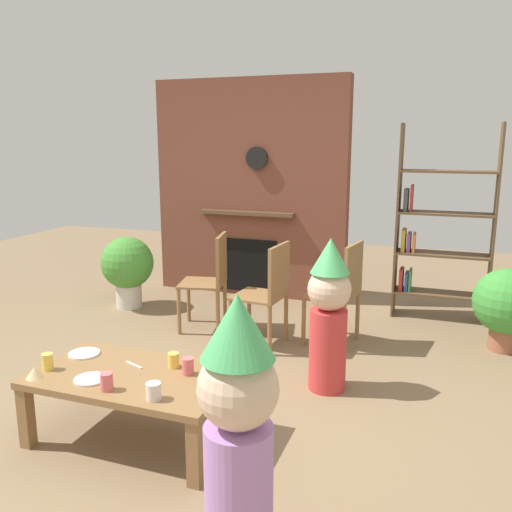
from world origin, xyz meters
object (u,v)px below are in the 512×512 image
(birthday_cake_slice, at_px, (35,372))
(coffee_table, at_px, (134,383))
(paper_cup_far_left, at_px, (188,366))
(paper_cup_near_right, at_px, (174,360))
(dining_chair_middle, at_px, (269,289))
(paper_cup_center, at_px, (107,382))
(child_in_pink, at_px, (329,311))
(bookshelf, at_px, (437,232))
(potted_plant_short, at_px, (127,266))
(potted_plant_tall, at_px, (507,304))
(paper_cup_near_left, at_px, (48,362))
(paper_plate_rear, at_px, (84,353))
(dining_chair_right, at_px, (342,288))
(paper_plate_front, at_px, (90,379))
(child_with_cone_hat, at_px, (238,428))
(paper_cup_far_right, at_px, (154,391))
(dining_chair_left, at_px, (212,276))

(birthday_cake_slice, bearing_deg, coffee_table, 26.00)
(paper_cup_far_left, bearing_deg, paper_cup_near_right, 154.56)
(birthday_cake_slice, bearing_deg, dining_chair_middle, 67.31)
(paper_cup_center, relative_size, child_in_pink, 0.09)
(bookshelf, bearing_deg, potted_plant_short, -166.30)
(paper_cup_far_left, bearing_deg, potted_plant_tall, 48.64)
(paper_cup_near_left, relative_size, paper_cup_near_right, 1.12)
(coffee_table, relative_size, paper_cup_center, 11.90)
(paper_plate_rear, relative_size, potted_plant_tall, 0.28)
(paper_cup_near_left, distance_m, paper_cup_near_right, 0.74)
(coffee_table, distance_m, paper_plate_rear, 0.47)
(paper_plate_rear, xyz_separation_m, birthday_cake_slice, (-0.05, -0.38, 0.03))
(paper_cup_near_right, relative_size, paper_cup_far_left, 0.89)
(dining_chair_right, bearing_deg, paper_plate_front, 71.98)
(paper_cup_center, bearing_deg, paper_plate_front, 156.51)
(paper_plate_front, distance_m, paper_plate_rear, 0.40)
(paper_cup_near_left, height_order, child_with_cone_hat, child_with_cone_hat)
(dining_chair_right, bearing_deg, dining_chair_middle, 32.72)
(paper_cup_far_left, xyz_separation_m, dining_chair_middle, (-0.02, 1.54, 0.05))
(child_with_cone_hat, distance_m, dining_chair_middle, 2.43)
(paper_cup_near_right, relative_size, dining_chair_right, 0.10)
(child_with_cone_hat, bearing_deg, potted_plant_tall, -76.21)
(coffee_table, height_order, paper_cup_near_right, paper_cup_near_right)
(paper_cup_far_left, height_order, potted_plant_tall, potted_plant_tall)
(bookshelf, distance_m, child_in_pink, 2.04)
(bookshelf, xyz_separation_m, paper_cup_far_right, (-1.30, -3.17, -0.42))
(potted_plant_short, bearing_deg, birthday_cake_slice, -68.36)
(potted_plant_tall, bearing_deg, birthday_cake_slice, -137.29)
(paper_cup_near_left, distance_m, paper_plate_rear, 0.27)
(paper_cup_center, bearing_deg, dining_chair_left, 98.90)
(child_with_cone_hat, bearing_deg, paper_plate_front, 10.99)
(paper_plate_rear, distance_m, dining_chair_middle, 1.67)
(paper_cup_far_right, height_order, child_with_cone_hat, child_with_cone_hat)
(child_with_cone_hat, xyz_separation_m, potted_plant_tall, (1.24, 2.93, -0.22))
(bookshelf, xyz_separation_m, coffee_table, (-1.58, -2.93, -0.52))
(paper_plate_front, distance_m, child_with_cone_hat, 1.26)
(child_with_cone_hat, bearing_deg, potted_plant_short, -13.54)
(potted_plant_tall, bearing_deg, paper_cup_near_right, -134.04)
(child_in_pink, bearing_deg, dining_chair_right, -133.03)
(paper_plate_front, relative_size, potted_plant_short, 0.24)
(bookshelf, height_order, child_with_cone_hat, bookshelf)
(coffee_table, bearing_deg, child_with_cone_hat, -36.74)
(potted_plant_tall, bearing_deg, child_with_cone_hat, -112.95)
(coffee_table, xyz_separation_m, child_with_cone_hat, (0.94, -0.70, 0.27))
(birthday_cake_slice, relative_size, dining_chair_right, 0.11)
(coffee_table, distance_m, potted_plant_short, 2.63)
(potted_plant_tall, bearing_deg, dining_chair_left, -172.10)
(paper_cup_near_left, relative_size, paper_plate_rear, 0.51)
(potted_plant_short, bearing_deg, bookshelf, 13.70)
(paper_cup_far_left, distance_m, dining_chair_left, 1.89)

